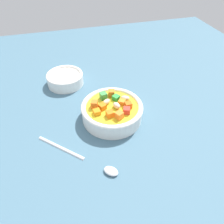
{
  "coord_description": "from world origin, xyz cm",
  "views": [
    {
      "loc": [
        -11.57,
        -42.41,
        42.33
      ],
      "look_at": [
        0.0,
        0.0,
        2.27
      ],
      "focal_mm": 33.94,
      "sensor_mm": 36.0,
      "label": 1
    }
  ],
  "objects": [
    {
      "name": "ground_plane",
      "position": [
        0.0,
        0.0,
        -1.0
      ],
      "size": [
        140.0,
        140.0,
        2.0
      ],
      "primitive_type": "cube",
      "color": "#42667A"
    },
    {
      "name": "soup_bowl_main",
      "position": [
        0.01,
        0.01,
        2.72
      ],
      "size": [
        17.2,
        17.2,
        6.25
      ],
      "color": "white",
      "rests_on": "ground_plane"
    },
    {
      "name": "spoon",
      "position": [
        -10.72,
        -11.53,
        0.48
      ],
      "size": [
        17.65,
        17.09,
        1.06
      ],
      "rotation": [
        0.0,
        0.0,
        5.52
      ],
      "color": "silver",
      "rests_on": "ground_plane"
    },
    {
      "name": "side_bowl_small",
      "position": [
        -10.95,
        20.73,
        2.09
      ],
      "size": [
        12.31,
        12.31,
        4.04
      ],
      "color": "white",
      "rests_on": "ground_plane"
    }
  ]
}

